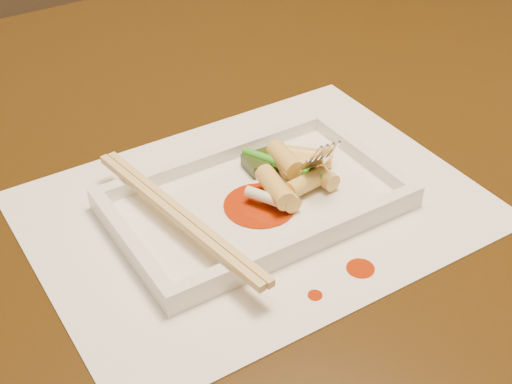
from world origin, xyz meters
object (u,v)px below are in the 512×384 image
placemat (256,208)px  fork (311,101)px  table (242,219)px  plate_base (256,204)px  chopstick_a (174,216)px

placemat → fork: (0.07, 0.02, 0.08)m
table → plate_base: plate_base is taller
table → placemat: bearing=-113.9°
table → fork: bearing=-72.6°
placemat → plate_base: size_ratio=1.54×
table → plate_base: bearing=-113.9°
plate_base → chopstick_a: 0.08m
plate_base → fork: (0.07, 0.02, 0.08)m
chopstick_a → fork: 0.16m
placemat → chopstick_a: chopstick_a is taller
chopstick_a → placemat: bearing=0.0°
plate_base → fork: 0.11m
placemat → plate_base: bearing=-90.0°
plate_base → chopstick_a: size_ratio=1.14×
fork → placemat: bearing=-165.6°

